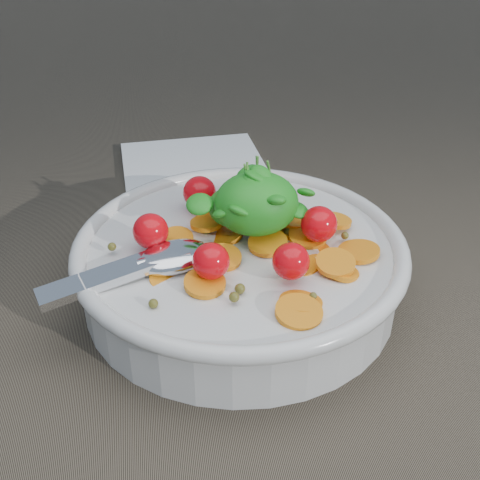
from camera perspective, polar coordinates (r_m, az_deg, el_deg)
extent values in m
plane|color=brown|center=(0.52, -2.05, -5.52)|extent=(6.00, 6.00, 0.00)
cylinder|color=silver|center=(0.51, 0.00, -2.86)|extent=(0.26, 0.26, 0.05)
torus|color=silver|center=(0.50, 0.00, -0.47)|extent=(0.28, 0.28, 0.01)
cylinder|color=silver|center=(0.53, 0.00, -4.85)|extent=(0.13, 0.13, 0.01)
cylinder|color=brown|center=(0.51, 0.00, -2.86)|extent=(0.24, 0.24, 0.04)
cylinder|color=orange|center=(0.48, 7.28, -2.56)|extent=(0.03, 0.03, 0.01)
cylinder|color=orange|center=(0.52, -3.16, 1.63)|extent=(0.04, 0.04, 0.01)
cylinder|color=orange|center=(0.52, 3.55, 0.80)|extent=(0.03, 0.03, 0.01)
cylinder|color=orange|center=(0.51, -1.63, 0.36)|extent=(0.05, 0.05, 0.01)
cylinder|color=orange|center=(0.43, 5.60, -6.81)|extent=(0.04, 0.04, 0.01)
cylinder|color=orange|center=(0.55, -0.16, 3.56)|extent=(0.04, 0.04, 0.01)
cylinder|color=orange|center=(0.55, -3.27, 3.24)|extent=(0.03, 0.03, 0.01)
cylinder|color=orange|center=(0.48, -2.31, -2.24)|extent=(0.03, 0.03, 0.02)
cylinder|color=orange|center=(0.51, -5.98, 0.16)|extent=(0.03, 0.03, 0.01)
cylinder|color=orange|center=(0.50, 7.12, -1.10)|extent=(0.03, 0.03, 0.01)
cylinder|color=orange|center=(0.47, 9.05, -2.15)|extent=(0.03, 0.03, 0.01)
cylinder|color=orange|center=(0.51, 6.46, 0.48)|extent=(0.04, 0.04, 0.01)
cylinder|color=orange|center=(0.45, -3.36, -4.11)|extent=(0.04, 0.04, 0.01)
cylinder|color=orange|center=(0.47, -6.76, -3.80)|extent=(0.04, 0.04, 0.01)
cylinder|color=orange|center=(0.52, 5.04, 1.86)|extent=(0.03, 0.03, 0.01)
cylinder|color=orange|center=(0.49, 2.65, -0.27)|extent=(0.04, 0.04, 0.01)
cylinder|color=orange|center=(0.47, -1.50, -1.64)|extent=(0.04, 0.04, 0.01)
cylinder|color=orange|center=(0.47, 9.61, -2.94)|extent=(0.04, 0.04, 0.01)
cylinder|color=orange|center=(0.48, 5.63, -2.66)|extent=(0.04, 0.04, 0.01)
cylinder|color=orange|center=(0.50, 11.18, -1.08)|extent=(0.04, 0.04, 0.01)
cylinder|color=orange|center=(0.53, 9.04, 1.84)|extent=(0.04, 0.04, 0.01)
cylinder|color=orange|center=(0.44, 5.78, -5.93)|extent=(0.04, 0.04, 0.01)
sphere|color=#54511C|center=(0.53, -2.75, 2.15)|extent=(0.01, 0.01, 0.01)
sphere|color=#54511C|center=(0.44, 6.95, -5.28)|extent=(0.01, 0.01, 0.01)
sphere|color=#54511C|center=(0.51, 9.92, 0.42)|extent=(0.01, 0.01, 0.01)
sphere|color=#54511C|center=(0.43, -8.22, -5.99)|extent=(0.01, 0.01, 0.01)
sphere|color=#54511C|center=(0.44, 0.00, -4.65)|extent=(0.01, 0.01, 0.01)
sphere|color=#54511C|center=(0.53, -1.00, 1.59)|extent=(0.01, 0.01, 0.01)
sphere|color=#54511C|center=(0.51, 7.51, -0.41)|extent=(0.01, 0.01, 0.01)
sphere|color=#54511C|center=(0.49, -12.05, -0.63)|extent=(0.01, 0.01, 0.01)
sphere|color=#54511C|center=(0.52, 4.91, 1.35)|extent=(0.01, 0.01, 0.01)
sphere|color=#54511C|center=(0.57, 1.38, 3.95)|extent=(0.01, 0.01, 0.01)
sphere|color=#54511C|center=(0.51, 4.58, 0.72)|extent=(0.01, 0.01, 0.01)
sphere|color=#54511C|center=(0.52, -3.24, 0.95)|extent=(0.01, 0.01, 0.01)
sphere|color=#54511C|center=(0.47, -3.80, -2.07)|extent=(0.01, 0.01, 0.01)
sphere|color=#54511C|center=(0.43, -0.56, -5.44)|extent=(0.01, 0.01, 0.01)
sphere|color=#54511C|center=(0.55, 4.27, 2.87)|extent=(0.01, 0.01, 0.01)
sphere|color=red|center=(0.50, 7.51, 1.50)|extent=(0.03, 0.03, 0.03)
sphere|color=red|center=(0.54, 2.19, 4.40)|extent=(0.03, 0.03, 0.03)
sphere|color=red|center=(0.54, -3.85, 4.50)|extent=(0.03, 0.03, 0.03)
sphere|color=red|center=(0.49, -8.47, 0.84)|extent=(0.03, 0.03, 0.03)
sphere|color=red|center=(0.45, -2.76, -2.01)|extent=(0.03, 0.03, 0.03)
sphere|color=red|center=(0.45, 4.85, -2.02)|extent=(0.03, 0.03, 0.03)
ellipsoid|color=#239421|center=(0.49, 1.57, 3.49)|extent=(0.07, 0.06, 0.05)
ellipsoid|color=#239421|center=(0.51, -0.74, 3.18)|extent=(0.04, 0.04, 0.03)
ellipsoid|color=#239421|center=(0.49, 1.61, 3.91)|extent=(0.02, 0.02, 0.01)
ellipsoid|color=#239421|center=(0.49, 5.45, 2.87)|extent=(0.03, 0.03, 0.02)
ellipsoid|color=#239421|center=(0.49, 3.26, 4.70)|extent=(0.02, 0.02, 0.02)
ellipsoid|color=#239421|center=(0.49, 1.97, 6.10)|extent=(0.03, 0.03, 0.02)
ellipsoid|color=#239421|center=(0.48, 1.64, 5.93)|extent=(0.03, 0.03, 0.02)
ellipsoid|color=#239421|center=(0.49, 1.79, 4.93)|extent=(0.02, 0.02, 0.02)
ellipsoid|color=#239421|center=(0.49, 0.96, 6.31)|extent=(0.02, 0.03, 0.02)
ellipsoid|color=#239421|center=(0.48, -1.41, 2.79)|extent=(0.03, 0.03, 0.02)
ellipsoid|color=#239421|center=(0.49, 1.60, 5.43)|extent=(0.03, 0.03, 0.02)
ellipsoid|color=#239421|center=(0.49, 1.64, 5.39)|extent=(0.03, 0.02, 0.02)
ellipsoid|color=#239421|center=(0.47, 0.05, 2.71)|extent=(0.02, 0.02, 0.02)
ellipsoid|color=#239421|center=(0.47, 3.39, 3.83)|extent=(0.02, 0.03, 0.02)
ellipsoid|color=#239421|center=(0.48, 1.60, 5.79)|extent=(0.03, 0.03, 0.02)
ellipsoid|color=#239421|center=(0.51, -2.92, 3.71)|extent=(0.03, 0.02, 0.02)
ellipsoid|color=#239421|center=(0.49, -3.86, 3.42)|extent=(0.03, 0.03, 0.02)
ellipsoid|color=#239421|center=(0.51, 0.08, 4.85)|extent=(0.02, 0.02, 0.02)
ellipsoid|color=#239421|center=(0.49, -0.18, 4.82)|extent=(0.03, 0.03, 0.01)
ellipsoid|color=#239421|center=(0.50, 6.28, 4.52)|extent=(0.02, 0.02, 0.02)
ellipsoid|color=#239421|center=(0.49, 1.59, 3.96)|extent=(0.04, 0.04, 0.02)
ellipsoid|color=#239421|center=(0.50, 1.03, 6.33)|extent=(0.03, 0.03, 0.01)
cylinder|color=#4C8C33|center=(0.49, 0.80, 4.75)|extent=(0.00, 0.01, 0.04)
cylinder|color=#4C8C33|center=(0.50, 3.04, 5.52)|extent=(0.01, 0.01, 0.04)
cylinder|color=#4C8C33|center=(0.50, 1.59, 5.50)|extent=(0.00, 0.00, 0.05)
cylinder|color=#4C8C33|center=(0.50, 0.88, 5.27)|extent=(0.01, 0.01, 0.04)
cylinder|color=#4C8C33|center=(0.50, 1.67, 5.39)|extent=(0.00, 0.01, 0.04)
ellipsoid|color=silver|center=(0.48, -6.31, -1.61)|extent=(0.07, 0.06, 0.02)
cube|color=silver|center=(0.47, -11.81, -3.17)|extent=(0.12, 0.06, 0.02)
cylinder|color=silver|center=(0.47, -8.49, -2.10)|extent=(0.02, 0.02, 0.01)
cube|color=white|center=(0.75, -4.46, 7.22)|extent=(0.18, 0.16, 0.01)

